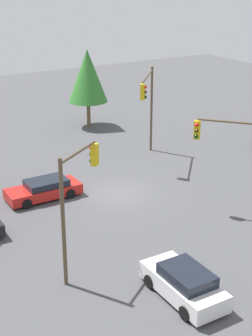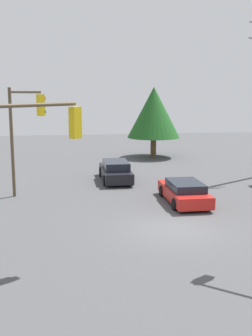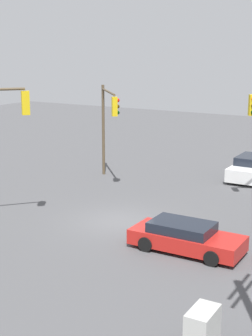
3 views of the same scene
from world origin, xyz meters
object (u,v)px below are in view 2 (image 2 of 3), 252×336
(traffic_signal_aux, at_px, (23,125))
(traffic_signal_cross, at_px, (14,157))
(sedan_dark, at_px, (116,171))
(sedan_red, at_px, (184,192))

(traffic_signal_aux, bearing_deg, traffic_signal_cross, -31.56)
(traffic_signal_cross, bearing_deg, sedan_dark, 30.48)
(sedan_dark, height_order, sedan_red, sedan_dark)
(sedan_dark, bearing_deg, sedan_red, -63.89)
(sedan_dark, relative_size, traffic_signal_cross, 0.81)
(traffic_signal_cross, height_order, traffic_signal_aux, traffic_signal_aux)
(sedan_dark, bearing_deg, traffic_signal_aux, -141.67)
(sedan_red, relative_size, traffic_signal_aux, 0.75)
(traffic_signal_cross, xyz_separation_m, traffic_signal_aux, (-0.65, 10.28, 0.15))
(sedan_dark, distance_m, traffic_signal_aux, 7.77)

